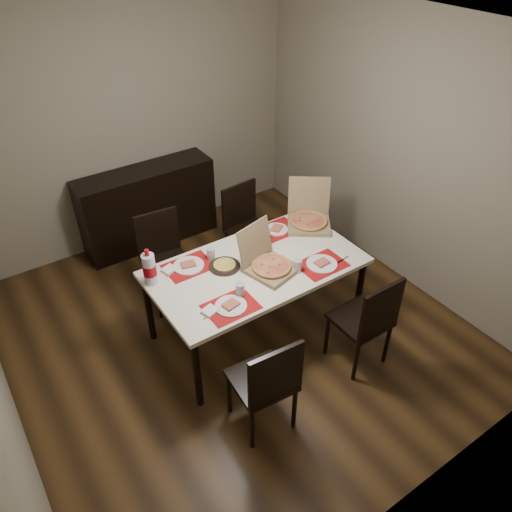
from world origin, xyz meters
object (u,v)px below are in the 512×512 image
Objects in this scene: sideboard at (148,207)px; soda_bottle at (149,269)px; chair_near_right at (367,319)px; chair_far_right at (246,225)px; chair_near_left at (267,382)px; chair_far_left at (164,255)px; dip_bowl at (252,251)px; pizza_box_center at (269,264)px; dining_table at (256,272)px.

sideboard is 1.78m from soda_bottle.
chair_near_right reaches higher than sideboard.
chair_far_right is 1.48m from soda_bottle.
chair_near_right is at bearing -40.08° from soda_bottle.
chair_near_left and chair_far_left have the same top height.
pizza_box_center is at bearing -94.10° from dip_bowl.
pizza_box_center is (0.06, -0.10, 0.12)m from dining_table.
dining_table is 0.17m from pizza_box_center.
pizza_box_center is (0.52, -0.98, 0.30)m from chair_far_left.
chair_far_left is at bearing 127.64° from dip_bowl.
dip_bowl is 0.92m from soda_bottle.
sideboard is at bearing 123.10° from chair_far_right.
chair_near_left is 1.00× the size of chair_far_left.
chair_near_right is 1.90× the size of pizza_box_center.
soda_bottle is (-0.31, 1.19, 0.38)m from chair_near_left.
chair_far_left is at bearing 119.74° from chair_near_right.
dining_table is 0.21m from dip_bowl.
sideboard reaches higher than dining_table.
chair_near_left is 7.63× the size of dip_bowl.
chair_near_right is at bearing 3.19° from chair_near_left.
dip_bowl reaches higher than dining_table.
chair_near_left is 1.00× the size of chair_far_right.
chair_near_right reaches higher than dip_bowl.
soda_bottle is at bearing 104.45° from chair_near_left.
chair_far_left is 7.63× the size of dip_bowl.
sideboard is at bearing 67.82° from soda_bottle.
soda_bottle is at bearing -112.18° from sideboard.
pizza_box_center is at bearing -113.09° from chair_far_right.
chair_far_right is 1.11m from pizza_box_center.
sideboard is 0.83× the size of dining_table.
chair_far_left is (-0.98, 1.72, 0.00)m from chair_near_right.
chair_near_right is 2.85× the size of soda_bottle.
chair_far_left is (0.06, 1.78, 0.00)m from chair_near_left.
sideboard is at bearing 104.31° from chair_near_right.
soda_bottle is (-1.35, 1.13, 0.38)m from chair_near_right.
pizza_box_center is at bearing -61.95° from chair_far_left.
dip_bowl is (-0.40, -0.71, 0.25)m from chair_far_right.
dip_bowl is at bearing -81.54° from sideboard.
soda_bottle reaches higher than dining_table.
pizza_box_center reaches higher than chair_far_left.
chair_near_right is at bearing -66.55° from dip_bowl.
sideboard is 4.59× the size of soda_bottle.
dip_bowl is at bearing 113.45° from chair_near_right.
chair_far_right is at bearing 24.44° from soda_bottle.
chair_near_right and chair_far_right have the same top height.
pizza_box_center reaches higher than dip_bowl.
sideboard is at bearing 96.73° from pizza_box_center.
dip_bowl is (0.02, 0.28, -0.04)m from pizza_box_center.
pizza_box_center reaches higher than chair_near_right.
soda_bottle reaches higher than sideboard.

